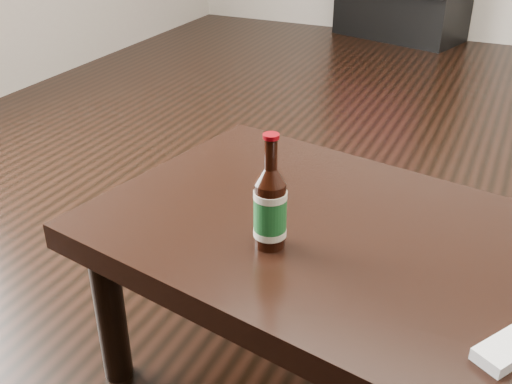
% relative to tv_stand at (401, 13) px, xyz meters
% --- Properties ---
extents(floor, '(5.00, 6.00, 0.01)m').
position_rel_tv_stand_xyz_m(floor, '(0.84, -2.90, -0.18)').
color(floor, black).
rests_on(floor, ground).
extents(tv_stand, '(0.97, 0.68, 0.35)m').
position_rel_tv_stand_xyz_m(tv_stand, '(0.00, 0.00, 0.00)').
color(tv_stand, black).
rests_on(tv_stand, floor).
extents(coffee_table, '(1.29, 0.90, 0.44)m').
position_rel_tv_stand_xyz_m(coffee_table, '(0.71, -3.48, 0.21)').
color(coffee_table, black).
rests_on(coffee_table, floor).
extents(beer_bottle, '(0.07, 0.07, 0.24)m').
position_rel_tv_stand_xyz_m(beer_bottle, '(0.53, -3.58, 0.35)').
color(beer_bottle, black).
rests_on(beer_bottle, coffee_table).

